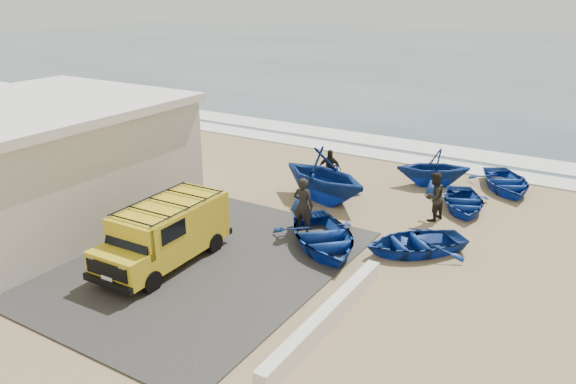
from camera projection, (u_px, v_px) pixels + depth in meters
The scene contains 17 objects.
ground at pixel (237, 240), 19.10m from camera, with size 160.00×160.00×0.00m, color #967E57.
slab at pixel (152, 248), 18.47m from camera, with size 12.00×10.00×0.05m, color #373432.
ocean at pixel (529, 61), 63.87m from camera, with size 180.00×88.00×0.01m, color #385166.
surf_line at pixel (377, 154), 28.68m from camera, with size 180.00×1.60×0.06m, color white.
surf_wash at pixel (395, 143), 30.69m from camera, with size 180.00×2.20×0.04m, color white.
building at pixel (36, 160), 20.42m from camera, with size 8.40×9.40×4.30m.
parapet at pixel (326, 318), 14.16m from camera, with size 0.35×6.00×0.55m, color silver.
van at pixel (166, 232), 17.20m from camera, with size 1.95×4.63×1.97m.
boat_near_left at pixel (323, 236), 18.40m from camera, with size 2.86×4.00×0.83m, color navy.
boat_near_right at pixel (415, 243), 18.12m from camera, with size 2.40×3.36×0.70m, color navy.
boat_mid_left at pixel (323, 175), 22.22m from camera, with size 3.58×4.15×2.18m, color navy.
boat_mid_right at pixel (463, 202), 21.56m from camera, with size 2.27×3.18×0.66m, color navy.
boat_far_left at pixel (433, 167), 24.02m from camera, with size 2.69×3.11×1.64m, color navy.
boat_far_right at pixel (506, 182), 23.60m from camera, with size 2.53×3.54×0.73m, color navy.
fisherman_front at pixel (303, 206), 19.36m from camera, with size 0.74×0.48×2.02m, color black.
fisherman_middle at pixel (434, 197), 20.44m from camera, with size 0.89×0.69×1.83m, color black.
fisherman_back at pixel (329, 169), 23.68m from camera, with size 1.00×0.42×1.71m, color black.
Camera 1 is at (10.53, -13.88, 8.18)m, focal length 35.00 mm.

